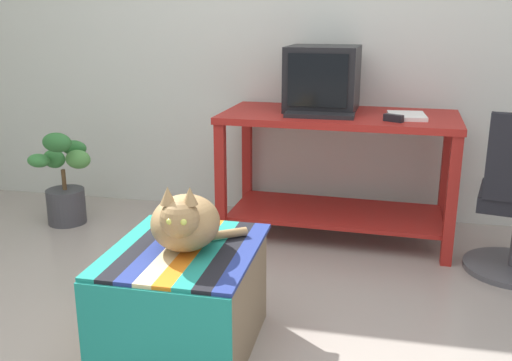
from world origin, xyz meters
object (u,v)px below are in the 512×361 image
Objects in this scene: desk at (338,153)px; tv_monitor at (323,79)px; potted_plant at (64,185)px; stapler at (393,118)px; book at (407,116)px; ottoman_with_blanket at (185,298)px; cat at (185,222)px; keyboard at (320,115)px.

tv_monitor is at bearing 139.64° from desk.
desk is 1.80m from potted_plant.
tv_monitor is 4.04× the size of stapler.
stapler is at bearing -122.71° from book.
potted_plant is (-1.27, 1.25, 0.04)m from ottoman_with_blanket.
potted_plant is at bearing 125.92° from cat.
potted_plant is 2.15m from stapler.
cat is 0.62× the size of potted_plant.
ottoman_with_blanket is at bearing 134.24° from cat.
stapler is (0.81, 1.22, 0.57)m from ottoman_with_blanket.
stapler reaches higher than cat.
tv_monitor is 1.74m from ottoman_with_blanket.
potted_plant is at bearing 116.78° from stapler.
keyboard is 1.58× the size of book.
keyboard is (-0.10, -0.15, 0.26)m from desk.
book is (0.51, -0.17, -0.18)m from tv_monitor.
keyboard is 0.50m from book.
potted_plant is at bearing -179.28° from keyboard.
book reaches higher than desk.
cat is at bearing -101.05° from tv_monitor.
ottoman_with_blanket is 1.57m from stapler.
cat is 1.48m from stapler.
book is 1.72m from ottoman_with_blanket.
ottoman_with_blanket is (-0.38, -1.53, -0.74)m from tv_monitor.
tv_monitor is 1.13× the size of cat.
book is at bearing -0.95° from stapler.
tv_monitor is 1.82m from potted_plant.
keyboard is at bearing 0.87° from potted_plant.
stapler is at bearing 47.36° from cat.
keyboard is at bearing -122.90° from desk.
book is 0.40× the size of potted_plant.
tv_monitor is at bearing 81.62° from stapler.
desk is at bearing 54.68° from keyboard.
keyboard is at bearing -174.72° from book.
desk reaches higher than potted_plant.
ottoman_with_blanket is at bearing -107.32° from keyboard.
tv_monitor is 1.75× the size of book.
desk is at bearing 5.56° from potted_plant.
stapler is (0.43, -0.31, -0.17)m from tv_monitor.
tv_monitor reaches higher than potted_plant.
stapler reaches higher than desk.
stapler is at bearing -0.91° from potted_plant.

